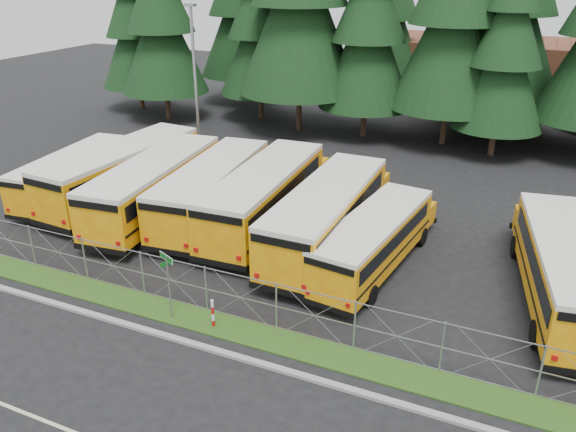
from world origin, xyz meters
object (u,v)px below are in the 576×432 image
object	(u,v)px
striped_bollard	(213,314)
street_sign	(168,273)
bus_1	(128,173)
bus_2	(160,187)
bus_6	(376,242)
bus_east	(561,270)
bus_0	(78,174)
bus_3	(216,190)
light_standard	(195,78)
bus_5	(329,216)
bus_4	(268,197)

from	to	relation	value
striped_bollard	street_sign	bearing A→B (deg)	-174.25
bus_1	bus_2	xyz separation A→B (m)	(2.90, -1.04, -0.03)
bus_6	striped_bollard	bearing A→B (deg)	-114.89
bus_east	street_sign	size ratio (longest dim) A/B	4.01
bus_0	bus_6	size ratio (longest dim) A/B	1.01
bus_0	striped_bollard	world-z (taller)	bus_0
bus_3	striped_bollard	xyz separation A→B (m)	(4.98, -8.80, -0.93)
bus_3	light_standard	world-z (taller)	light_standard
street_sign	light_standard	xyz separation A→B (m)	(-9.54, 17.46, 3.47)
bus_0	light_standard	xyz separation A→B (m)	(2.55, 9.09, 4.18)
bus_3	street_sign	distance (m)	9.55
bus_6	light_standard	bearing A→B (deg)	153.72
bus_0	street_sign	world-z (taller)	street_sign
bus_6	light_standard	world-z (taller)	light_standard
bus_3	light_standard	xyz separation A→B (m)	(-6.30, 8.49, 3.97)
light_standard	striped_bollard	bearing A→B (deg)	-56.88
bus_5	bus_east	world-z (taller)	bus_5
bus_4	bus_5	size ratio (longest dim) A/B	1.01
bus_0	bus_5	world-z (taller)	bus_5
bus_east	bus_5	bearing A→B (deg)	165.46
light_standard	bus_0	bearing A→B (deg)	-105.66
bus_3	bus_1	bearing A→B (deg)	172.94
bus_4	bus_5	distance (m)	3.82
bus_0	bus_east	bearing A→B (deg)	-8.46
bus_1	bus_2	bearing A→B (deg)	-15.53
bus_east	bus_6	bearing A→B (deg)	172.58
bus_6	light_standard	size ratio (longest dim) A/B	0.99
bus_east	bus_2	bearing A→B (deg)	168.42
bus_2	street_sign	xyz separation A→B (m)	(6.14, -8.06, 0.45)
bus_3	striped_bollard	world-z (taller)	bus_3
bus_1	bus_4	size ratio (longest dim) A/B	1.02
bus_1	street_sign	bearing A→B (deg)	-40.97
bus_5	striped_bollard	distance (m)	8.22
bus_4	bus_3	bearing A→B (deg)	-179.24
bus_1	striped_bollard	bearing A→B (deg)	-35.42
bus_1	bus_4	world-z (taller)	bus_1
bus_5	striped_bollard	size ratio (longest dim) A/B	10.07
bus_6	bus_east	bearing A→B (deg)	9.21
bus_2	bus_3	size ratio (longest dim) A/B	1.04
bus_1	bus_6	size ratio (longest dim) A/B	1.23
bus_5	street_sign	bearing A→B (deg)	-112.46
bus_2	bus_4	size ratio (longest dim) A/B	0.99
bus_4	bus_6	xyz separation A→B (m)	(6.32, -2.16, -0.28)
bus_4	striped_bollard	distance (m)	9.23
street_sign	striped_bollard	xyz separation A→B (m)	(1.74, 0.17, -1.43)
bus_3	bus_5	size ratio (longest dim) A/B	0.97
bus_0	street_sign	distance (m)	14.72
bus_1	bus_4	bearing A→B (deg)	4.44
bus_4	street_sign	size ratio (longest dim) A/B	4.33
bus_1	bus_6	xyz separation A→B (m)	(15.11, -2.13, -0.31)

